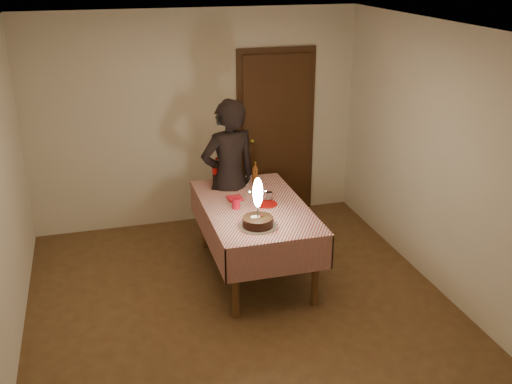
{
  "coord_description": "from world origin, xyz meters",
  "views": [
    {
      "loc": [
        -1.21,
        -4.69,
        3.17
      ],
      "look_at": [
        0.3,
        0.64,
        0.95
      ],
      "focal_mm": 42.0,
      "sensor_mm": 36.0,
      "label": 1
    }
  ],
  "objects_px": {
    "red_cup": "(236,204)",
    "photographer": "(229,178)",
    "red_plate": "(267,204)",
    "amber_bottle_right": "(255,174)",
    "birthday_cake": "(258,215)",
    "cola_bottle": "(217,172)",
    "clear_cup": "(269,196)",
    "dining_table": "(255,215)",
    "amber_bottle_left": "(227,171)"
  },
  "relations": [
    {
      "from": "clear_cup",
      "to": "photographer",
      "type": "xyz_separation_m",
      "value": [
        -0.31,
        0.5,
        0.06
      ]
    },
    {
      "from": "birthday_cake",
      "to": "amber_bottle_left",
      "type": "relative_size",
      "value": 1.91
    },
    {
      "from": "cola_bottle",
      "to": "amber_bottle_left",
      "type": "bearing_deg",
      "value": 30.17
    },
    {
      "from": "photographer",
      "to": "dining_table",
      "type": "bearing_deg",
      "value": -78.03
    },
    {
      "from": "birthday_cake",
      "to": "photographer",
      "type": "xyz_separation_m",
      "value": [
        -0.02,
        1.08,
        -0.01
      ]
    },
    {
      "from": "photographer",
      "to": "red_cup",
      "type": "bearing_deg",
      "value": -96.98
    },
    {
      "from": "photographer",
      "to": "birthday_cake",
      "type": "bearing_deg",
      "value": -89.08
    },
    {
      "from": "amber_bottle_left",
      "to": "amber_bottle_right",
      "type": "height_order",
      "value": "same"
    },
    {
      "from": "red_plate",
      "to": "amber_bottle_right",
      "type": "distance_m",
      "value": 0.61
    },
    {
      "from": "birthday_cake",
      "to": "amber_bottle_right",
      "type": "bearing_deg",
      "value": 75.56
    },
    {
      "from": "red_cup",
      "to": "photographer",
      "type": "bearing_deg",
      "value": 83.02
    },
    {
      "from": "amber_bottle_right",
      "to": "red_cup",
      "type": "bearing_deg",
      "value": -121.18
    },
    {
      "from": "clear_cup",
      "to": "photographer",
      "type": "bearing_deg",
      "value": 121.64
    },
    {
      "from": "clear_cup",
      "to": "cola_bottle",
      "type": "relative_size",
      "value": 0.28
    },
    {
      "from": "red_cup",
      "to": "cola_bottle",
      "type": "relative_size",
      "value": 0.31
    },
    {
      "from": "amber_bottle_right",
      "to": "photographer",
      "type": "distance_m",
      "value": 0.3
    },
    {
      "from": "birthday_cake",
      "to": "cola_bottle",
      "type": "height_order",
      "value": "birthday_cake"
    },
    {
      "from": "cola_bottle",
      "to": "photographer",
      "type": "height_order",
      "value": "photographer"
    },
    {
      "from": "clear_cup",
      "to": "photographer",
      "type": "distance_m",
      "value": 0.59
    },
    {
      "from": "amber_bottle_right",
      "to": "clear_cup",
      "type": "bearing_deg",
      "value": -88.8
    },
    {
      "from": "red_cup",
      "to": "cola_bottle",
      "type": "distance_m",
      "value": 0.7
    },
    {
      "from": "amber_bottle_right",
      "to": "dining_table",
      "type": "bearing_deg",
      "value": -106.2
    },
    {
      "from": "red_cup",
      "to": "amber_bottle_left",
      "type": "bearing_deg",
      "value": 83.07
    },
    {
      "from": "dining_table",
      "to": "cola_bottle",
      "type": "height_order",
      "value": "cola_bottle"
    },
    {
      "from": "birthday_cake",
      "to": "photographer",
      "type": "distance_m",
      "value": 1.08
    },
    {
      "from": "clear_cup",
      "to": "amber_bottle_right",
      "type": "relative_size",
      "value": 0.35
    },
    {
      "from": "birthday_cake",
      "to": "amber_bottle_right",
      "type": "height_order",
      "value": "birthday_cake"
    },
    {
      "from": "dining_table",
      "to": "cola_bottle",
      "type": "xyz_separation_m",
      "value": [
        -0.24,
        0.67,
        0.26
      ]
    },
    {
      "from": "amber_bottle_right",
      "to": "red_plate",
      "type": "bearing_deg",
      "value": -94.58
    },
    {
      "from": "red_plate",
      "to": "red_cup",
      "type": "height_order",
      "value": "red_cup"
    },
    {
      "from": "red_plate",
      "to": "photographer",
      "type": "height_order",
      "value": "photographer"
    },
    {
      "from": "dining_table",
      "to": "amber_bottle_left",
      "type": "bearing_deg",
      "value": 98.01
    },
    {
      "from": "cola_bottle",
      "to": "clear_cup",
      "type": "bearing_deg",
      "value": -53.89
    },
    {
      "from": "red_plate",
      "to": "photographer",
      "type": "bearing_deg",
      "value": 112.52
    },
    {
      "from": "dining_table",
      "to": "red_cup",
      "type": "relative_size",
      "value": 17.2
    },
    {
      "from": "red_plate",
      "to": "birthday_cake",
      "type": "bearing_deg",
      "value": -115.49
    },
    {
      "from": "red_plate",
      "to": "photographer",
      "type": "xyz_separation_m",
      "value": [
        -0.25,
        0.6,
        0.1
      ]
    },
    {
      "from": "dining_table",
      "to": "birthday_cake",
      "type": "xyz_separation_m",
      "value": [
        -0.11,
        -0.49,
        0.22
      ]
    },
    {
      "from": "dining_table",
      "to": "cola_bottle",
      "type": "bearing_deg",
      "value": 109.79
    },
    {
      "from": "cola_bottle",
      "to": "amber_bottle_left",
      "type": "height_order",
      "value": "cola_bottle"
    },
    {
      "from": "birthday_cake",
      "to": "cola_bottle",
      "type": "xyz_separation_m",
      "value": [
        -0.13,
        1.16,
        0.04
      ]
    },
    {
      "from": "red_plate",
      "to": "amber_bottle_left",
      "type": "bearing_deg",
      "value": 106.75
    },
    {
      "from": "clear_cup",
      "to": "amber_bottle_right",
      "type": "height_order",
      "value": "amber_bottle_right"
    },
    {
      "from": "amber_bottle_right",
      "to": "photographer",
      "type": "height_order",
      "value": "photographer"
    },
    {
      "from": "dining_table",
      "to": "photographer",
      "type": "height_order",
      "value": "photographer"
    },
    {
      "from": "cola_bottle",
      "to": "amber_bottle_right",
      "type": "distance_m",
      "value": 0.42
    },
    {
      "from": "cola_bottle",
      "to": "photographer",
      "type": "bearing_deg",
      "value": -35.35
    },
    {
      "from": "dining_table",
      "to": "red_plate",
      "type": "distance_m",
      "value": 0.16
    },
    {
      "from": "red_cup",
      "to": "amber_bottle_right",
      "type": "relative_size",
      "value": 0.39
    },
    {
      "from": "amber_bottle_left",
      "to": "birthday_cake",
      "type": "bearing_deg",
      "value": -90.09
    }
  ]
}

